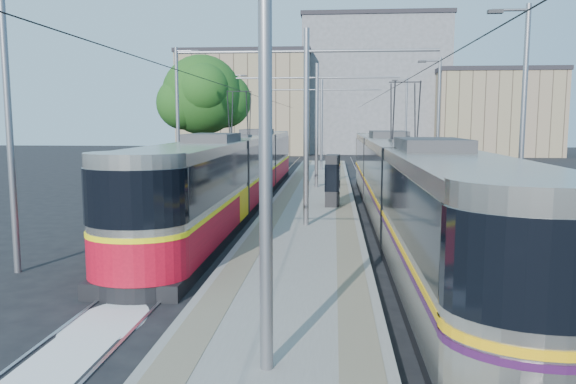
{
  "coord_description": "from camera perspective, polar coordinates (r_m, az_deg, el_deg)",
  "views": [
    {
      "loc": [
        0.99,
        -12.13,
        4.05
      ],
      "look_at": [
        -0.6,
        7.28,
        1.6
      ],
      "focal_mm": 35.0,
      "sensor_mm": 36.0,
      "label": 1
    }
  ],
  "objects": [
    {
      "name": "rails",
      "position": [
        29.43,
        2.71,
        -0.72
      ],
      "size": [
        8.71,
        70.0,
        0.03
      ],
      "color": "gray",
      "rests_on": "ground"
    },
    {
      "name": "building_right",
      "position": [
        72.67,
        20.03,
        7.59
      ],
      "size": [
        14.28,
        10.2,
        10.22
      ],
      "color": "gray",
      "rests_on": "ground"
    },
    {
      "name": "tactile_strip_left",
      "position": [
        29.47,
        -0.11,
        -0.13
      ],
      "size": [
        0.7,
        50.0,
        0.01
      ],
      "primitive_type": "cube",
      "color": "gray",
      "rests_on": "platform"
    },
    {
      "name": "building_left",
      "position": [
        73.0,
        -4.03,
        8.96
      ],
      "size": [
        16.32,
        12.24,
        12.68
      ],
      "color": "gray",
      "rests_on": "ground"
    },
    {
      "name": "ground",
      "position": [
        12.83,
        0.0,
        -11.23
      ],
      "size": [
        160.0,
        160.0,
        0.0
      ],
      "primitive_type": "plane",
      "color": "black",
      "rests_on": "ground"
    },
    {
      "name": "building_centre",
      "position": [
        76.43,
        8.58,
        10.53
      ],
      "size": [
        18.36,
        14.28,
        17.26
      ],
      "color": "gray",
      "rests_on": "ground"
    },
    {
      "name": "track_arrow",
      "position": [
        10.99,
        -21.15,
        -14.91
      ],
      "size": [
        1.2,
        5.0,
        0.01
      ],
      "primitive_type": "cube",
      "color": "silver",
      "rests_on": "ground"
    },
    {
      "name": "tree",
      "position": [
        38.39,
        -8.15,
        9.57
      ],
      "size": [
        5.81,
        5.37,
        8.44
      ],
      "color": "#382314",
      "rests_on": "ground"
    },
    {
      "name": "tram_right",
      "position": [
        21.62,
        11.59,
        1.2
      ],
      "size": [
        2.43,
        30.32,
        5.5
      ],
      "color": "black",
      "rests_on": "ground"
    },
    {
      "name": "street_lamps",
      "position": [
        33.15,
        2.99,
        7.39
      ],
      "size": [
        15.18,
        38.22,
        8.0
      ],
      "color": "gray",
      "rests_on": "ground"
    },
    {
      "name": "platform",
      "position": [
        29.41,
        2.71,
        -0.46
      ],
      "size": [
        4.0,
        50.0,
        0.3
      ],
      "primitive_type": "cube",
      "color": "gray",
      "rests_on": "ground"
    },
    {
      "name": "catenary",
      "position": [
        26.31,
        2.55,
        8.19
      ],
      "size": [
        9.2,
        70.0,
        7.0
      ],
      "color": "gray",
      "rests_on": "platform"
    },
    {
      "name": "shelter",
      "position": [
        25.03,
        4.55,
        1.3
      ],
      "size": [
        0.7,
        1.07,
        2.29
      ],
      "rotation": [
        0.0,
        0.0,
        -0.06
      ],
      "color": "black",
      "rests_on": "platform"
    },
    {
      "name": "tactile_strip_right",
      "position": [
        29.38,
        5.54,
        -0.19
      ],
      "size": [
        0.7,
        50.0,
        0.01
      ],
      "primitive_type": "cube",
      "color": "gray",
      "rests_on": "platform"
    },
    {
      "name": "tram_left",
      "position": [
        27.68,
        -4.89,
        2.29
      ],
      "size": [
        2.43,
        31.05,
        5.5
      ],
      "color": "black",
      "rests_on": "ground"
    }
  ]
}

